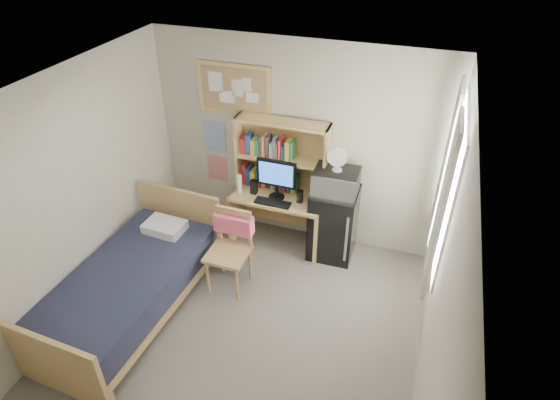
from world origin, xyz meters
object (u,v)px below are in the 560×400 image
(bulletin_board, at_px, (234,90))
(desk_chair, at_px, (228,253))
(monitor, at_px, (276,179))
(microwave, at_px, (336,182))
(speaker_left, at_px, (254,187))
(desk, at_px, (278,219))
(mini_fridge, at_px, (333,223))
(speaker_right, at_px, (300,196))
(desk_fan, at_px, (338,160))
(bed, at_px, (130,291))

(bulletin_board, xyz_separation_m, desk_chair, (0.38, -1.26, -1.43))
(monitor, height_order, microwave, monitor)
(bulletin_board, distance_m, desk_chair, 1.94)
(monitor, xyz_separation_m, speaker_left, (-0.30, 0.00, -0.17))
(desk, distance_m, microwave, 1.01)
(mini_fridge, height_order, speaker_right, mini_fridge)
(desk, height_order, monitor, monitor)
(microwave, bearing_deg, desk, 179.12)
(bulletin_board, relative_size, desk_chair, 0.95)
(speaker_right, xyz_separation_m, desk_fan, (0.42, 0.07, 0.55))
(desk, distance_m, monitor, 0.63)
(speaker_right, distance_m, microwave, 0.49)
(desk, relative_size, desk_chair, 1.20)
(mini_fridge, relative_size, bed, 0.44)
(monitor, bearing_deg, speaker_left, 180.00)
(speaker_right, bearing_deg, monitor, 180.00)
(desk, relative_size, monitor, 2.27)
(bulletin_board, relative_size, mini_fridge, 1.01)
(desk, relative_size, bed, 0.56)
(desk_chair, bearing_deg, speaker_left, 92.63)
(desk, relative_size, desk_fan, 4.23)
(monitor, xyz_separation_m, microwave, (0.72, 0.06, 0.08))
(speaker_right, bearing_deg, bed, -131.11)
(bed, height_order, monitor, monitor)
(speaker_right, bearing_deg, bulletin_board, 159.55)
(desk_chair, height_order, speaker_right, desk_chair)
(desk_chair, xyz_separation_m, bed, (-0.85, -0.71, -0.20))
(mini_fridge, distance_m, speaker_left, 1.08)
(speaker_left, xyz_separation_m, desk_fan, (1.02, 0.06, 0.53))
(bulletin_board, height_order, microwave, bulletin_board)
(speaker_left, relative_size, speaker_right, 1.13)
(bed, bearing_deg, mini_fridge, 45.64)
(mini_fridge, bearing_deg, desk_chair, -136.23)
(bed, xyz_separation_m, speaker_right, (1.42, 1.61, 0.53))
(desk_chair, relative_size, monitor, 1.89)
(desk_fan, bearing_deg, monitor, -176.09)
(bed, relative_size, monitor, 4.07)
(mini_fridge, xyz_separation_m, speaker_left, (-1.02, -0.08, 0.37))
(speaker_left, bearing_deg, speaker_right, -0.00)
(desk, relative_size, speaker_right, 7.32)
(bulletin_board, distance_m, microwave, 1.63)
(speaker_right, height_order, microwave, microwave)
(desk_chair, height_order, monitor, monitor)
(mini_fridge, relative_size, desk_fan, 3.31)
(bulletin_board, bearing_deg, desk, -24.69)
(desk, distance_m, mini_fridge, 0.72)
(microwave, bearing_deg, speaker_right, -172.23)
(speaker_left, height_order, speaker_right, speaker_left)
(desk, relative_size, speaker_left, 6.46)
(desk, height_order, bed, desk)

